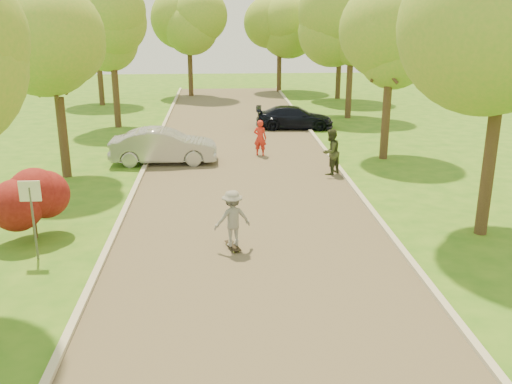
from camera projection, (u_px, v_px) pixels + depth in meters
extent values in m
plane|color=#2D6518|center=(267.00, 331.00, 11.79)|extent=(100.00, 100.00, 0.00)
cube|color=#4C4438|center=(247.00, 205.00, 19.39)|extent=(8.00, 60.00, 0.01)
cube|color=#B2AD9E|center=(127.00, 206.00, 19.12)|extent=(0.18, 60.00, 0.12)
cube|color=#B2AD9E|center=(364.00, 201.00, 19.63)|extent=(0.18, 60.00, 0.12)
cylinder|color=#59595E|center=(34.00, 224.00, 14.93)|extent=(0.06, 0.06, 2.00)
cube|color=white|center=(30.00, 191.00, 14.65)|extent=(0.55, 0.04, 0.55)
cylinder|color=#382619|center=(35.00, 227.00, 16.52)|extent=(0.12, 0.12, 0.70)
sphere|color=#590F0F|center=(32.00, 202.00, 16.29)|extent=(1.70, 1.70, 1.70)
cylinder|color=#382619|center=(63.00, 138.00, 22.28)|extent=(0.36, 0.36, 3.15)
sphere|color=#609729|center=(55.00, 64.00, 21.41)|extent=(4.20, 4.20, 4.20)
sphere|color=#609729|center=(71.00, 46.00, 21.26)|extent=(3.15, 3.15, 3.15)
cylinder|color=#382619|center=(116.00, 93.00, 31.70)|extent=(0.36, 0.36, 3.83)
sphere|color=#609729|center=(111.00, 31.00, 30.67)|extent=(4.80, 4.80, 4.80)
sphere|color=#609729|center=(124.00, 17.00, 30.50)|extent=(3.60, 3.60, 3.60)
cylinder|color=#382619|center=(488.00, 171.00, 16.38)|extent=(0.36, 0.36, 3.83)
sphere|color=#609729|center=(504.00, 50.00, 15.34)|extent=(5.00, 5.00, 5.00)
cylinder|color=#382619|center=(386.00, 121.00, 24.98)|extent=(0.36, 0.36, 3.38)
sphere|color=#609729|center=(391.00, 51.00, 24.06)|extent=(4.40, 4.40, 4.40)
sphere|color=#609729|center=(407.00, 34.00, 23.90)|extent=(3.30, 3.30, 3.30)
cylinder|color=#382619|center=(349.00, 85.00, 34.41)|extent=(0.36, 0.36, 4.05)
sphere|color=#609729|center=(352.00, 23.00, 33.32)|extent=(5.20, 5.20, 5.20)
sphere|color=#609729|center=(366.00, 9.00, 33.13)|extent=(3.90, 3.90, 3.90)
cylinder|color=#382619|center=(100.00, 79.00, 39.18)|extent=(0.36, 0.36, 3.60)
sphere|color=#609729|center=(96.00, 29.00, 38.18)|extent=(5.00, 5.00, 5.00)
sphere|color=#609729|center=(107.00, 17.00, 37.99)|extent=(3.75, 3.75, 3.75)
cylinder|color=#382619|center=(339.00, 72.00, 42.11)|extent=(0.36, 0.36, 3.83)
sphere|color=#609729|center=(341.00, 24.00, 41.07)|extent=(5.00, 5.00, 5.00)
sphere|color=#609729|center=(351.00, 14.00, 40.88)|extent=(3.75, 3.75, 3.75)
cylinder|color=#382619|center=(190.00, 74.00, 43.39)|extent=(0.36, 0.36, 3.38)
sphere|color=#609729|center=(189.00, 31.00, 42.44)|extent=(4.80, 4.80, 4.80)
sphere|color=#609729|center=(198.00, 21.00, 42.26)|extent=(3.60, 3.60, 3.60)
cylinder|color=#382619|center=(279.00, 69.00, 45.70)|extent=(0.36, 0.36, 3.60)
sphere|color=#609729|center=(280.00, 26.00, 44.69)|extent=(5.00, 5.00, 5.00)
sphere|color=#609729|center=(289.00, 16.00, 44.50)|extent=(3.75, 3.75, 3.75)
imported|color=#9FA0A4|center=(164.00, 146.00, 24.50)|extent=(4.55, 1.60, 1.50)
imported|color=black|center=(294.00, 117.00, 31.71)|extent=(4.41, 2.07, 1.24)
cube|color=black|center=(233.00, 246.00, 15.84)|extent=(0.46, 0.85, 0.02)
cylinder|color=#BFCC4C|center=(232.00, 243.00, 16.14)|extent=(0.04, 0.07, 0.06)
cylinder|color=#BFCC4C|center=(227.00, 244.00, 16.09)|extent=(0.04, 0.07, 0.06)
cylinder|color=#BFCC4C|center=(239.00, 251.00, 15.62)|extent=(0.04, 0.07, 0.06)
cylinder|color=#BFCC4C|center=(234.00, 252.00, 15.57)|extent=(0.04, 0.07, 0.06)
imported|color=gray|center=(232.00, 218.00, 15.59)|extent=(1.16, 0.87, 1.59)
imported|color=red|center=(260.00, 138.00, 25.76)|extent=(0.70, 0.58, 1.63)
imported|color=#303721|center=(331.00, 152.00, 22.76)|extent=(1.13, 1.13, 1.85)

